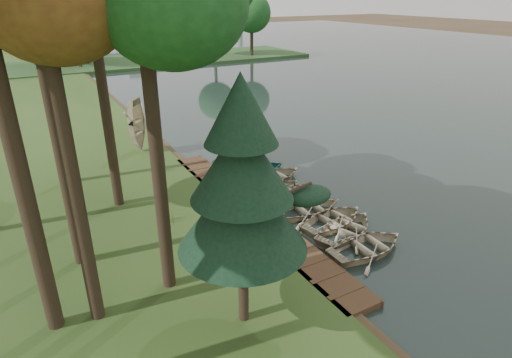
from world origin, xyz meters
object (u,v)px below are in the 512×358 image
rowboat_1 (347,227)px  stored_rowboat (140,146)px  boardwalk (250,212)px  pine_tree (242,184)px  rowboat_2 (334,218)px  rowboat_0 (368,245)px

rowboat_1 → stored_rowboat: stored_rowboat is taller
stored_rowboat → boardwalk: bearing=-127.1°
boardwalk → pine_tree: pine_tree is taller
rowboat_1 → rowboat_2: (0.05, 0.93, -0.00)m
rowboat_0 → rowboat_2: (0.23, 2.46, -0.01)m
rowboat_1 → rowboat_2: bearing=-21.6°
boardwalk → stored_rowboat: bearing=102.2°
rowboat_1 → pine_tree: (-6.51, -2.69, 4.59)m
rowboat_0 → rowboat_2: rowboat_0 is taller
rowboat_2 → stored_rowboat: 14.39m
boardwalk → rowboat_2: bearing=-44.1°
boardwalk → pine_tree: bearing=-120.1°
boardwalk → rowboat_2: rowboat_2 is taller
rowboat_1 → boardwalk: bearing=18.5°
rowboat_0 → rowboat_1: (0.18, 1.52, -0.00)m
rowboat_1 → rowboat_2: size_ratio=1.01×
rowboat_0 → stored_rowboat: size_ratio=1.03×
rowboat_0 → stored_rowboat: bearing=17.0°
rowboat_1 → pine_tree: size_ratio=0.46×
boardwalk → stored_rowboat: 10.92m
rowboat_0 → boardwalk: bearing=26.4°
boardwalk → rowboat_1: 4.66m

